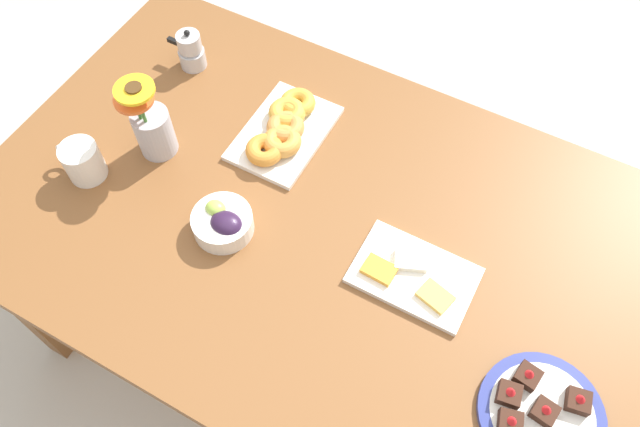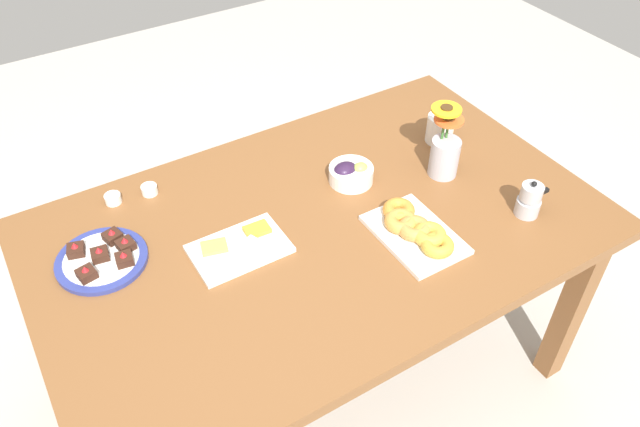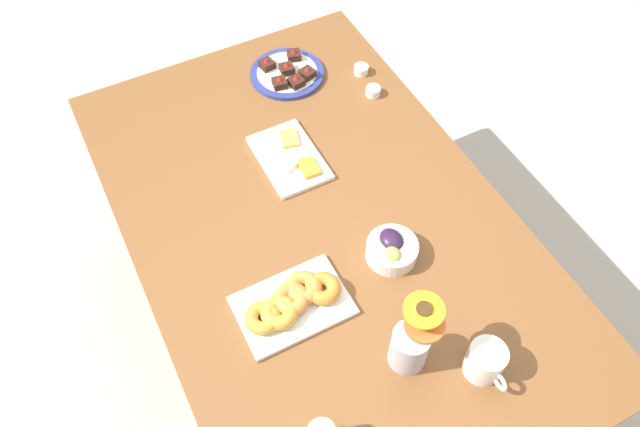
{
  "view_description": "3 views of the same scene",
  "coord_description": "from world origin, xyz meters",
  "px_view_note": "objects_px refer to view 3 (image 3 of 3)",
  "views": [
    {
      "loc": [
        -0.35,
        0.64,
        1.96
      ],
      "look_at": [
        0.0,
        0.0,
        0.78
      ],
      "focal_mm": 35.0,
      "sensor_mm": 36.0,
      "label": 1
    },
    {
      "loc": [
        -0.68,
        -1.11,
        1.96
      ],
      "look_at": [
        0.0,
        0.0,
        0.78
      ],
      "focal_mm": 35.0,
      "sensor_mm": 36.0,
      "label": 2
    },
    {
      "loc": [
        0.87,
        -0.45,
        2.15
      ],
      "look_at": [
        0.0,
        0.0,
        0.78
      ],
      "focal_mm": 35.0,
      "sensor_mm": 36.0,
      "label": 3
    }
  ],
  "objects_px": {
    "coffee_mug": "(486,361)",
    "grape_bowl": "(392,249)",
    "jam_cup_honey": "(373,91)",
    "flower_vase": "(410,344)",
    "dining_table": "(320,239)",
    "jam_cup_berry": "(361,69)",
    "dessert_plate": "(287,73)",
    "cheese_platter": "(290,158)",
    "croissant_platter": "(293,302)"
  },
  "relations": [
    {
      "from": "croissant_platter",
      "to": "cheese_platter",
      "type": "bearing_deg",
      "value": 155.03
    },
    {
      "from": "jam_cup_honey",
      "to": "jam_cup_berry",
      "type": "relative_size",
      "value": 1.0
    },
    {
      "from": "coffee_mug",
      "to": "dessert_plate",
      "type": "bearing_deg",
      "value": 178.31
    },
    {
      "from": "jam_cup_honey",
      "to": "flower_vase",
      "type": "distance_m",
      "value": 0.9
    },
    {
      "from": "croissant_platter",
      "to": "jam_cup_honey",
      "type": "bearing_deg",
      "value": 135.23
    },
    {
      "from": "dining_table",
      "to": "jam_cup_honey",
      "type": "height_order",
      "value": "jam_cup_honey"
    },
    {
      "from": "coffee_mug",
      "to": "jam_cup_honey",
      "type": "distance_m",
      "value": 0.95
    },
    {
      "from": "croissant_platter",
      "to": "dessert_plate",
      "type": "xyz_separation_m",
      "value": [
        -0.78,
        0.36,
        -0.01
      ]
    },
    {
      "from": "jam_cup_honey",
      "to": "flower_vase",
      "type": "xyz_separation_m",
      "value": [
        0.82,
        -0.38,
        0.07
      ]
    },
    {
      "from": "cheese_platter",
      "to": "croissant_platter",
      "type": "distance_m",
      "value": 0.49
    },
    {
      "from": "grape_bowl",
      "to": "dessert_plate",
      "type": "bearing_deg",
      "value": 175.6
    },
    {
      "from": "dessert_plate",
      "to": "flower_vase",
      "type": "distance_m",
      "value": 1.04
    },
    {
      "from": "jam_cup_berry",
      "to": "flower_vase",
      "type": "distance_m",
      "value": 1.01
    },
    {
      "from": "dining_table",
      "to": "dessert_plate",
      "type": "relative_size",
      "value": 6.56
    },
    {
      "from": "grape_bowl",
      "to": "dessert_plate",
      "type": "height_order",
      "value": "grape_bowl"
    },
    {
      "from": "flower_vase",
      "to": "grape_bowl",
      "type": "bearing_deg",
      "value": 156.27
    },
    {
      "from": "grape_bowl",
      "to": "cheese_platter",
      "type": "height_order",
      "value": "grape_bowl"
    },
    {
      "from": "flower_vase",
      "to": "cheese_platter",
      "type": "bearing_deg",
      "value": 178.01
    },
    {
      "from": "jam_cup_honey",
      "to": "flower_vase",
      "type": "bearing_deg",
      "value": -25.08
    },
    {
      "from": "dining_table",
      "to": "coffee_mug",
      "type": "relative_size",
      "value": 12.83
    },
    {
      "from": "grape_bowl",
      "to": "jam_cup_berry",
      "type": "relative_size",
      "value": 2.86
    },
    {
      "from": "jam_cup_honey",
      "to": "dessert_plate",
      "type": "height_order",
      "value": "dessert_plate"
    },
    {
      "from": "dining_table",
      "to": "flower_vase",
      "type": "xyz_separation_m",
      "value": [
        0.45,
        0.0,
        0.17
      ]
    },
    {
      "from": "cheese_platter",
      "to": "jam_cup_honey",
      "type": "xyz_separation_m",
      "value": [
        -0.13,
        0.36,
        0.01
      ]
    },
    {
      "from": "jam_cup_berry",
      "to": "dessert_plate",
      "type": "relative_size",
      "value": 0.2
    },
    {
      "from": "coffee_mug",
      "to": "flower_vase",
      "type": "distance_m",
      "value": 0.18
    },
    {
      "from": "coffee_mug",
      "to": "dessert_plate",
      "type": "relative_size",
      "value": 0.51
    },
    {
      "from": "grape_bowl",
      "to": "dessert_plate",
      "type": "xyz_separation_m",
      "value": [
        -0.76,
        0.06,
        -0.02
      ]
    },
    {
      "from": "jam_cup_berry",
      "to": "croissant_platter",
      "type": "bearing_deg",
      "value": -40.68
    },
    {
      "from": "dining_table",
      "to": "croissant_platter",
      "type": "distance_m",
      "value": 0.29
    },
    {
      "from": "dining_table",
      "to": "croissant_platter",
      "type": "bearing_deg",
      "value": -42.05
    },
    {
      "from": "coffee_mug",
      "to": "grape_bowl",
      "type": "relative_size",
      "value": 0.91
    },
    {
      "from": "jam_cup_honey",
      "to": "grape_bowl",
      "type": "bearing_deg",
      "value": -25.73
    },
    {
      "from": "coffee_mug",
      "to": "grape_bowl",
      "type": "distance_m",
      "value": 0.37
    },
    {
      "from": "coffee_mug",
      "to": "cheese_platter",
      "type": "distance_m",
      "value": 0.8
    },
    {
      "from": "dessert_plate",
      "to": "flower_vase",
      "type": "bearing_deg",
      "value": -9.72
    },
    {
      "from": "dining_table",
      "to": "dessert_plate",
      "type": "bearing_deg",
      "value": 162.94
    },
    {
      "from": "flower_vase",
      "to": "croissant_platter",
      "type": "bearing_deg",
      "value": -143.83
    },
    {
      "from": "coffee_mug",
      "to": "dessert_plate",
      "type": "xyz_separation_m",
      "value": [
        -1.13,
        0.03,
        -0.04
      ]
    },
    {
      "from": "croissant_platter",
      "to": "jam_cup_berry",
      "type": "relative_size",
      "value": 6.01
    },
    {
      "from": "cheese_platter",
      "to": "dessert_plate",
      "type": "relative_size",
      "value": 1.07
    },
    {
      "from": "grape_bowl",
      "to": "jam_cup_berry",
      "type": "distance_m",
      "value": 0.71
    },
    {
      "from": "dining_table",
      "to": "jam_cup_honey",
      "type": "bearing_deg",
      "value": 133.85
    },
    {
      "from": "jam_cup_berry",
      "to": "dining_table",
      "type": "bearing_deg",
      "value": -40.08
    },
    {
      "from": "dining_table",
      "to": "jam_cup_berry",
      "type": "height_order",
      "value": "jam_cup_berry"
    },
    {
      "from": "coffee_mug",
      "to": "jam_cup_honey",
      "type": "height_order",
      "value": "coffee_mug"
    },
    {
      "from": "grape_bowl",
      "to": "jam_cup_honey",
      "type": "relative_size",
      "value": 2.86
    },
    {
      "from": "cheese_platter",
      "to": "dessert_plate",
      "type": "distance_m",
      "value": 0.37
    },
    {
      "from": "coffee_mug",
      "to": "dining_table",
      "type": "bearing_deg",
      "value": -165.47
    },
    {
      "from": "jam_cup_berry",
      "to": "flower_vase",
      "type": "xyz_separation_m",
      "value": [
        0.92,
        -0.4,
        0.07
      ]
    }
  ]
}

